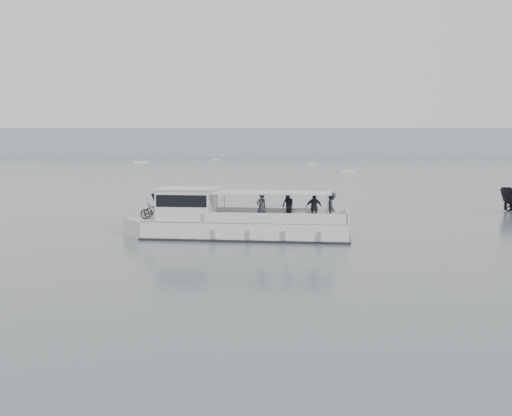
{
  "coord_description": "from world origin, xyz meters",
  "views": [
    {
      "loc": [
        4.28,
        -32.15,
        4.47
      ],
      "look_at": [
        4.35,
        -2.58,
        1.6
      ],
      "focal_mm": 40.0,
      "sensor_mm": 36.0,
      "label": 1
    }
  ],
  "objects": [
    {
      "name": "tour_boat",
      "position": [
        2.81,
        -2.43,
        0.83
      ],
      "size": [
        12.18,
        4.37,
        5.07
      ],
      "rotation": [
        0.0,
        0.0,
        -0.14
      ],
      "color": "silver",
      "rests_on": "ground"
    },
    {
      "name": "moored_fleet",
      "position": [
        -37.14,
        188.61,
        0.36
      ],
      "size": [
        378.38,
        355.72,
        9.04
      ],
      "color": "silver",
      "rests_on": "ground"
    },
    {
      "name": "headland",
      "position": [
        0.0,
        560.0,
        14.0
      ],
      "size": [
        1400.0,
        90.0,
        28.0
      ],
      "primitive_type": "cube",
      "color": "#939EA8",
      "rests_on": "ground"
    },
    {
      "name": "ground",
      "position": [
        0.0,
        0.0,
        0.0
      ],
      "size": [
        1400.0,
        1400.0,
        0.0
      ],
      "primitive_type": "plane",
      "color": "#566065",
      "rests_on": "ground"
    }
  ]
}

